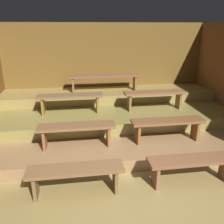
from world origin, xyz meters
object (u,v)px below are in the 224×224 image
bench_floor_left (76,173)px  bench_lower_left (77,129)px  bench_middle_left (70,98)px  bench_upper_center (104,78)px  bench_middle_right (155,95)px  bench_lower_right (168,124)px  bench_floor_right (192,163)px

bench_floor_left → bench_lower_left: (0.03, 1.05, 0.24)m
bench_lower_left → bench_middle_left: bench_middle_left is taller
bench_floor_left → bench_middle_left: size_ratio=0.96×
bench_lower_left → bench_upper_center: (0.79, 2.24, 0.50)m
bench_middle_right → bench_upper_center: (-1.10, 1.00, 0.26)m
bench_lower_left → bench_middle_left: (-0.12, 1.24, 0.25)m
bench_lower_left → bench_middle_right: bench_middle_right is taller
bench_lower_left → bench_upper_center: bearing=70.6°
bench_floor_left → bench_middle_right: (1.93, 2.29, 0.49)m
bench_floor_left → bench_lower_left: 1.08m
bench_middle_right → bench_upper_center: bench_upper_center is taller
bench_upper_center → bench_lower_right: bearing=-66.4°
bench_floor_left → bench_upper_center: bench_upper_center is taller
bench_floor_right → bench_middle_right: bearing=87.7°
bench_floor_left → bench_lower_left: bearing=88.3°
bench_middle_left → bench_upper_center: 1.38m
bench_floor_right → bench_lower_right: 1.08m
bench_lower_right → bench_floor_left: bearing=-149.7°
bench_floor_left → bench_upper_center: (0.82, 3.30, 0.75)m
bench_floor_right → bench_middle_left: bearing=130.0°
bench_floor_right → bench_lower_right: (-0.03, 1.05, 0.24)m
bench_middle_left → bench_lower_right: bearing=-33.2°
bench_lower_left → bench_upper_center: bench_upper_center is taller
bench_floor_left → bench_lower_right: (1.80, 1.05, 0.24)m
bench_floor_left → bench_floor_right: same height
bench_floor_right → bench_lower_left: 2.10m
bench_lower_right → bench_middle_left: 2.28m
bench_floor_right → bench_middle_right: (0.09, 2.29, 0.49)m
bench_lower_left → bench_floor_left: bearing=-91.7°
bench_lower_left → bench_lower_right: 1.77m
bench_middle_right → bench_middle_left: bearing=180.0°
bench_lower_left → bench_floor_right: bearing=-30.3°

